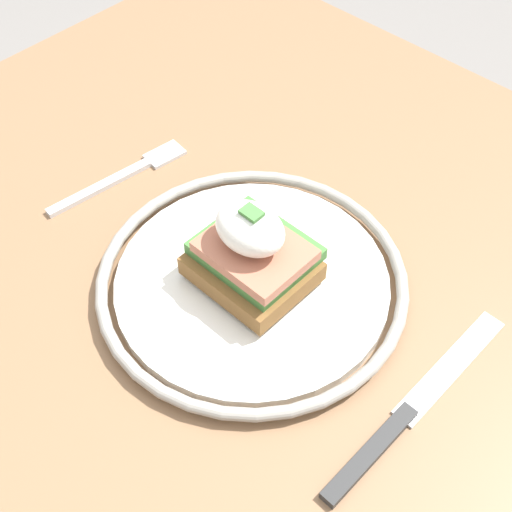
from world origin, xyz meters
The scene contains 5 objects.
dining_table centered at (0.00, 0.00, 0.63)m, with size 0.87×0.75×0.77m.
plate centered at (-0.02, 0.00, 0.78)m, with size 0.25×0.25×0.02m.
sandwich centered at (-0.02, 0.00, 0.82)m, with size 0.09×0.08×0.07m.
fork centered at (-0.19, 0.01, 0.78)m, with size 0.03×0.14×0.00m.
knife centered at (0.14, -0.01, 0.78)m, with size 0.02×0.20×0.01m.
Camera 1 is at (0.23, -0.26, 1.23)m, focal length 50.00 mm.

